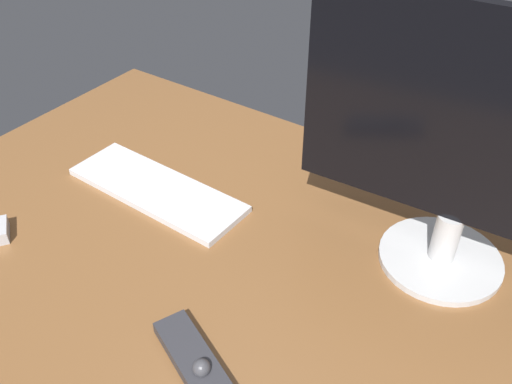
# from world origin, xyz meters

# --- Properties ---
(desk) EXTENTS (1.40, 0.84, 0.02)m
(desk) POSITION_xyz_m (0.00, 0.00, 0.01)
(desk) COLOR brown
(desk) RESTS_ON ground
(monitor) EXTENTS (0.52, 0.20, 0.43)m
(monitor) POSITION_xyz_m (0.24, 0.17, 0.25)
(monitor) COLOR silver
(monitor) RESTS_ON desk
(keyboard) EXTENTS (0.37, 0.13, 0.01)m
(keyboard) POSITION_xyz_m (-0.27, 0.05, 0.03)
(keyboard) COLOR silver
(keyboard) RESTS_ON desk
(media_remote) EXTENTS (0.17, 0.11, 0.04)m
(media_remote) POSITION_xyz_m (0.04, -0.22, 0.03)
(media_remote) COLOR #2D2D33
(media_remote) RESTS_ON desk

